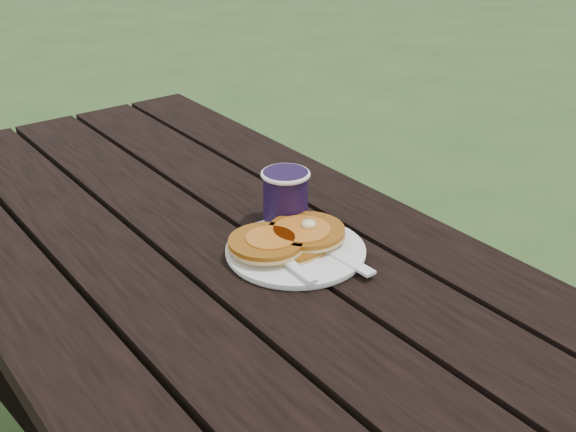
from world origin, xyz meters
TOP-DOWN VIEW (x-y plane):
  - plate at (0.10, 0.01)m, footprint 0.26×0.26m
  - pancake_stack at (0.09, 0.03)m, footprint 0.20×0.13m
  - knife at (0.14, -0.04)m, footprint 0.02×0.18m
  - fork at (0.05, -0.04)m, footprint 0.04×0.16m
  - coffee_cup at (0.15, 0.11)m, footprint 0.09×0.09m

SIDE VIEW (x-z plane):
  - plate at x=0.10m, z-range 0.75..0.76m
  - knife at x=0.14m, z-range 0.76..0.76m
  - fork at x=0.05m, z-range 0.77..0.77m
  - pancake_stack at x=0.09m, z-range 0.76..0.79m
  - coffee_cup at x=0.15m, z-range 0.76..0.86m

